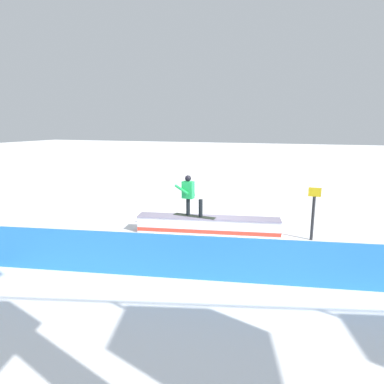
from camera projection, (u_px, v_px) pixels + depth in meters
ground_plane at (208, 233)px, 11.65m from camera, size 120.00×120.00×0.00m
grind_box at (208, 226)px, 11.59m from camera, size 5.08×1.57×0.62m
snowboarder at (190, 194)px, 11.50m from camera, size 1.58×0.43×1.47m
safety_fence at (168, 256)px, 8.17m from camera, size 12.88×2.54×1.15m
trail_marker at (313, 212)px, 10.80m from camera, size 0.40×0.10×1.80m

